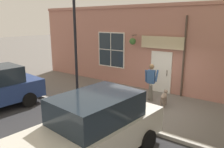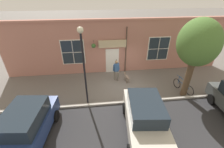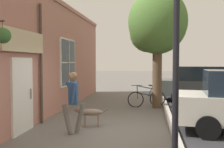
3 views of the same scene
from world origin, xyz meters
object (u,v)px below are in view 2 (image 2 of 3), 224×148
at_px(parked_car_nearest_curb, 25,128).
at_px(pedestrian_walking, 116,69).
at_px(street_lamp, 83,58).
at_px(street_tree_by_curb, 198,45).
at_px(parked_car_mid_block, 145,117).
at_px(leaning_bicycle, 183,86).
at_px(dog_on_leash, 127,77).

bearing_deg(parked_car_nearest_curb, pedestrian_walking, 135.38).
xyz_separation_m(parked_car_nearest_curb, street_lamp, (-2.38, 2.68, 2.24)).
bearing_deg(pedestrian_walking, street_tree_by_curb, 62.65).
bearing_deg(parked_car_mid_block, parked_car_nearest_curb, -89.97).
bearing_deg(street_tree_by_curb, parked_car_nearest_curb, -74.13).
bearing_deg(parked_car_mid_block, leaning_bicycle, 128.56).
bearing_deg(dog_on_leash, parked_car_mid_block, -0.43).
bearing_deg(leaning_bicycle, parked_car_nearest_curb, -72.24).
bearing_deg(parked_car_mid_block, street_tree_by_curb, 125.59).
height_order(dog_on_leash, parked_car_nearest_curb, parked_car_nearest_curb).
bearing_deg(street_tree_by_curb, leaning_bicycle, 169.05).
xyz_separation_m(parked_car_nearest_curb, parked_car_mid_block, (-0.00, 5.58, 0.00)).
relative_size(dog_on_leash, street_tree_by_curb, 0.21).
height_order(dog_on_leash, street_tree_by_curb, street_tree_by_curb).
bearing_deg(leaning_bicycle, street_lamp, -84.80).
relative_size(dog_on_leash, street_lamp, 0.23).
relative_size(pedestrian_walking, street_tree_by_curb, 0.34).
bearing_deg(street_lamp, dog_on_leash, 127.66).
xyz_separation_m(street_tree_by_curb, leaning_bicycle, (-0.35, 0.07, -3.16)).
bearing_deg(street_tree_by_curb, parked_car_mid_block, -54.41).
height_order(leaning_bicycle, street_lamp, street_lamp).
xyz_separation_m(dog_on_leash, street_lamp, (2.26, -2.93, 2.69)).
distance_m(pedestrian_walking, street_tree_by_curb, 5.56).
relative_size(dog_on_leash, parked_car_nearest_curb, 0.24).
bearing_deg(dog_on_leash, pedestrian_walking, -109.13).
height_order(dog_on_leash, street_lamp, street_lamp).
xyz_separation_m(street_tree_by_curb, parked_car_nearest_curb, (2.63, -9.26, -2.65)).
height_order(pedestrian_walking, parked_car_mid_block, parked_car_mid_block).
height_order(pedestrian_walking, street_lamp, street_lamp).
bearing_deg(street_lamp, parked_car_nearest_curb, -48.41).
bearing_deg(parked_car_nearest_curb, parked_car_mid_block, 90.03).
xyz_separation_m(pedestrian_walking, leaning_bicycle, (1.93, 4.48, -0.65)).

